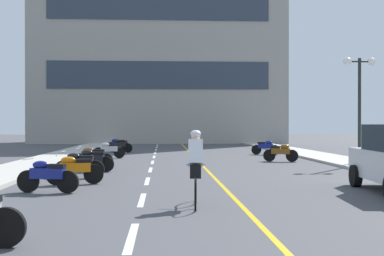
% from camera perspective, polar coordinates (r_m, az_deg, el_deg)
% --- Properties ---
extents(ground_plane, '(140.00, 140.00, 0.00)m').
position_cam_1_polar(ground_plane, '(23.14, 0.38, -4.11)').
color(ground_plane, '#47474C').
extents(curb_left, '(2.40, 72.00, 0.12)m').
position_cam_1_polar(curb_left, '(26.70, -15.69, -3.40)').
color(curb_left, '#B7B2A8').
rests_on(curb_left, ground).
extents(curb_right, '(2.40, 72.00, 0.12)m').
position_cam_1_polar(curb_right, '(27.49, 15.14, -3.29)').
color(curb_right, '#B7B2A8').
rests_on(curb_right, ground).
extents(lane_dash_1, '(0.14, 2.20, 0.01)m').
position_cam_1_polar(lane_dash_1, '(8.24, -6.93, -12.29)').
color(lane_dash_1, silver).
rests_on(lane_dash_1, ground).
extents(lane_dash_2, '(0.14, 2.20, 0.01)m').
position_cam_1_polar(lane_dash_2, '(12.17, -5.73, -8.16)').
color(lane_dash_2, silver).
rests_on(lane_dash_2, ground).
extents(lane_dash_3, '(0.14, 2.20, 0.01)m').
position_cam_1_polar(lane_dash_3, '(16.13, -5.14, -6.06)').
color(lane_dash_3, silver).
rests_on(lane_dash_3, ground).
extents(lane_dash_4, '(0.14, 2.20, 0.01)m').
position_cam_1_polar(lane_dash_4, '(20.11, -4.78, -4.78)').
color(lane_dash_4, silver).
rests_on(lane_dash_4, ground).
extents(lane_dash_5, '(0.14, 2.20, 0.01)m').
position_cam_1_polar(lane_dash_5, '(24.10, -4.54, -3.93)').
color(lane_dash_5, silver).
rests_on(lane_dash_5, ground).
extents(lane_dash_6, '(0.14, 2.20, 0.01)m').
position_cam_1_polar(lane_dash_6, '(28.09, -4.37, -3.32)').
color(lane_dash_6, silver).
rests_on(lane_dash_6, ground).
extents(lane_dash_7, '(0.14, 2.20, 0.01)m').
position_cam_1_polar(lane_dash_7, '(32.08, -4.24, -2.86)').
color(lane_dash_7, silver).
rests_on(lane_dash_7, ground).
extents(lane_dash_8, '(0.14, 2.20, 0.01)m').
position_cam_1_polar(lane_dash_8, '(36.07, -4.14, -2.50)').
color(lane_dash_8, silver).
rests_on(lane_dash_8, ground).
extents(lane_dash_9, '(0.14, 2.20, 0.01)m').
position_cam_1_polar(lane_dash_9, '(40.07, -4.06, -2.21)').
color(lane_dash_9, silver).
rests_on(lane_dash_9, ground).
extents(lane_dash_10, '(0.14, 2.20, 0.01)m').
position_cam_1_polar(lane_dash_10, '(44.06, -3.99, -1.98)').
color(lane_dash_10, silver).
rests_on(lane_dash_10, ground).
extents(lane_dash_11, '(0.14, 2.20, 0.01)m').
position_cam_1_polar(lane_dash_11, '(48.06, -3.94, -1.78)').
color(lane_dash_11, silver).
rests_on(lane_dash_11, ground).
extents(centre_line_yellow, '(0.12, 66.00, 0.01)m').
position_cam_1_polar(centre_line_yellow, '(26.14, 0.50, -3.59)').
color(centre_line_yellow, gold).
rests_on(centre_line_yellow, ground).
extents(office_building, '(24.81, 7.66, 21.65)m').
position_cam_1_polar(office_building, '(51.59, -3.77, 10.43)').
color(office_building, '#9E998E').
rests_on(office_building, ground).
extents(street_lamp_mid, '(1.46, 0.36, 4.72)m').
position_cam_1_polar(street_lamp_mid, '(23.70, 18.61, 4.71)').
color(street_lamp_mid, black).
rests_on(street_lamp_mid, curb_right).
extents(motorcycle_3, '(1.69, 0.62, 0.92)m').
position_cam_1_polar(motorcycle_3, '(13.82, -16.22, -5.19)').
color(motorcycle_3, black).
rests_on(motorcycle_3, ground).
extents(motorcycle_4, '(1.68, 0.66, 0.92)m').
position_cam_1_polar(motorcycle_4, '(15.51, -13.28, -4.58)').
color(motorcycle_4, black).
rests_on(motorcycle_4, ground).
extents(motorcycle_5, '(1.70, 0.60, 0.92)m').
position_cam_1_polar(motorcycle_5, '(17.36, -12.79, -4.05)').
color(motorcycle_5, black).
rests_on(motorcycle_5, ground).
extents(motorcycle_6, '(1.70, 0.60, 0.92)m').
position_cam_1_polar(motorcycle_6, '(19.50, -11.39, -3.57)').
color(motorcycle_6, black).
rests_on(motorcycle_6, ground).
extents(motorcycle_7, '(1.70, 0.60, 0.92)m').
position_cam_1_polar(motorcycle_7, '(21.47, -11.28, -3.20)').
color(motorcycle_7, black).
rests_on(motorcycle_7, ground).
extents(motorcycle_8, '(1.65, 0.77, 0.92)m').
position_cam_1_polar(motorcycle_8, '(24.78, 10.13, -2.73)').
color(motorcycle_8, black).
rests_on(motorcycle_8, ground).
extents(motorcycle_9, '(1.70, 0.60, 0.92)m').
position_cam_1_polar(motorcycle_9, '(27.15, -9.49, -2.46)').
color(motorcycle_9, black).
rests_on(motorcycle_9, ground).
extents(motorcycle_10, '(1.67, 0.71, 0.92)m').
position_cam_1_polar(motorcycle_10, '(30.46, 8.43, -2.15)').
color(motorcycle_10, black).
rests_on(motorcycle_10, ground).
extents(motorcycle_11, '(1.64, 0.79, 0.92)m').
position_cam_1_polar(motorcycle_11, '(32.94, -8.24, -1.96)').
color(motorcycle_11, black).
rests_on(motorcycle_11, ground).
extents(motorcycle_12, '(1.70, 0.60, 0.92)m').
position_cam_1_polar(motorcycle_12, '(34.65, -8.51, -1.84)').
color(motorcycle_12, black).
rests_on(motorcycle_12, ground).
extents(cyclist_rider, '(0.42, 1.77, 1.71)m').
position_cam_1_polar(cyclist_rider, '(11.03, 0.42, -4.42)').
color(cyclist_rider, black).
rests_on(cyclist_rider, ground).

